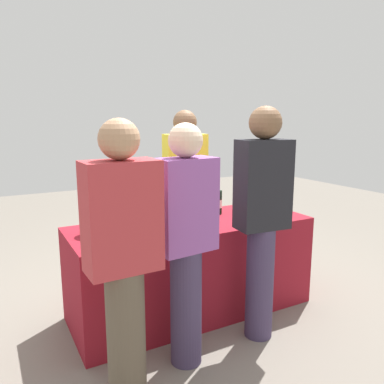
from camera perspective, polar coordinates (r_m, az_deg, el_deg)
name	(u,v)px	position (r m, az deg, el deg)	size (l,w,h in m)	color
ground_plane	(192,309)	(3.38, 0.00, -17.04)	(12.00, 12.00, 0.00)	slate
tasting_table	(192,267)	(3.22, 0.00, -11.07)	(1.95, 0.73, 0.76)	maroon
wine_bottle_0	(115,214)	(2.98, -11.44, -3.21)	(0.07, 0.07, 0.30)	black
wine_bottle_1	(129,213)	(2.95, -9.41, -3.06)	(0.06, 0.06, 0.33)	black
wine_bottle_2	(147,209)	(3.09, -6.67, -2.48)	(0.08, 0.08, 0.31)	black
wine_bottle_3	(165,209)	(3.06, -4.03, -2.50)	(0.07, 0.07, 0.32)	black
wine_bottle_4	(181,207)	(3.13, -1.71, -2.21)	(0.07, 0.07, 0.31)	black
wine_bottle_5	(201,203)	(3.30, 1.37, -1.64)	(0.07, 0.07, 0.31)	black
wine_bottle_6	(218,202)	(3.35, 3.84, -1.47)	(0.08, 0.08, 0.30)	black
wine_glass_0	(136,223)	(2.70, -8.29, -4.64)	(0.07, 0.07, 0.15)	silver
wine_glass_1	(159,221)	(2.76, -4.95, -4.37)	(0.07, 0.07, 0.14)	silver
wine_glass_2	(186,215)	(2.93, -0.90, -3.49)	(0.07, 0.07, 0.14)	silver
wine_glass_3	(246,208)	(3.18, 8.07, -2.43)	(0.07, 0.07, 0.14)	silver
wine_glass_4	(266,205)	(3.34, 11.01, -1.96)	(0.07, 0.07, 0.13)	silver
ice_bucket	(96,223)	(2.86, -14.13, -4.52)	(0.18, 0.18, 0.16)	silver
server_pouring	(185,190)	(3.69, -1.03, 0.31)	(0.41, 0.26, 1.66)	#3F3351
guest_0	(123,257)	(2.10, -10.18, -9.48)	(0.40, 0.23, 1.59)	brown
guest_1	(186,238)	(2.40, -0.93, -6.90)	(0.39, 0.24, 1.56)	#3F3351
guest_2	(262,215)	(2.73, 10.38, -3.37)	(0.38, 0.24, 1.67)	#3F3351
menu_board	(192,226)	(4.37, -0.04, -5.09)	(0.45, 0.03, 0.76)	white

